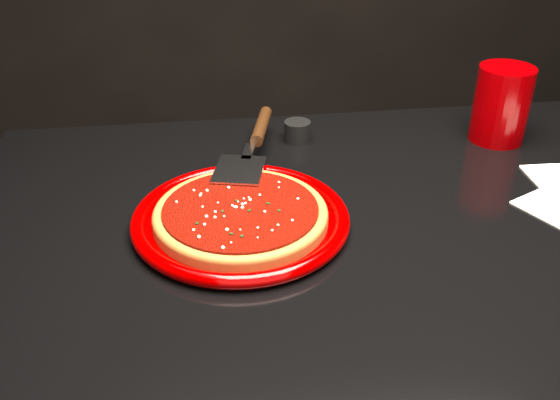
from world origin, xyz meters
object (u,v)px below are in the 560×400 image
at_px(pizza_server, 253,144).
at_px(cup, 501,104).
at_px(ramekin, 297,131).
at_px(plate, 241,219).

relative_size(pizza_server, cup, 2.32).
bearing_deg(ramekin, pizza_server, -135.77).
height_order(plate, ramekin, ramekin).
height_order(plate, cup, cup).
bearing_deg(pizza_server, ramekin, 58.12).
bearing_deg(pizza_server, cup, 19.51).
relative_size(plate, ramekin, 6.48).
bearing_deg(plate, pizza_server, 79.12).
xyz_separation_m(plate, ramekin, (0.12, 0.27, 0.01)).
bearing_deg(ramekin, plate, -114.71).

